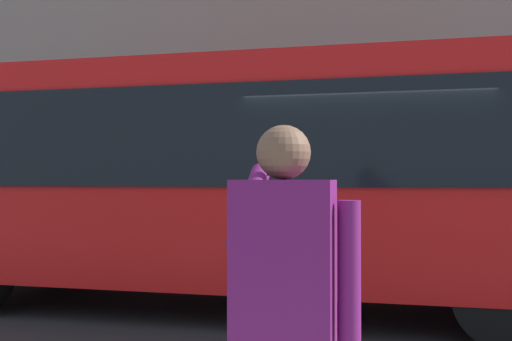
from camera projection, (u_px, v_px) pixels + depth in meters
name	position (u px, v px, depth m)	size (l,w,h in m)	color
ground_plane	(371.00, 318.00, 7.04)	(60.00, 60.00, 0.00)	#232326
red_bus	(235.00, 175.00, 7.60)	(9.05, 2.54, 3.08)	red
pedestrian_photographer	(285.00, 302.00, 2.39)	(0.53, 0.52, 1.70)	#4C4238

